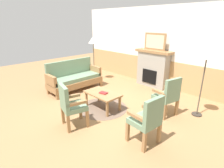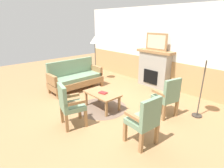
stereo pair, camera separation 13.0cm
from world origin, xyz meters
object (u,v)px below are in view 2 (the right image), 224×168
object	(u,v)px
book_on_table	(103,93)
armchair_front_left	(69,103)
framed_picture	(156,42)
coffee_table	(102,95)
fireplace	(154,68)
couch	(76,78)
armchair_by_window_left	(145,119)
floor_lamp_by_couch	(95,43)
floor_lamp_by_chairs	(207,58)
armchair_near_fireplace	(167,96)

from	to	relation	value
book_on_table	armchair_front_left	world-z (taller)	armchair_front_left
framed_picture	coffee_table	size ratio (longest dim) A/B	0.83
fireplace	couch	world-z (taller)	fireplace
armchair_by_window_left	armchair_front_left	world-z (taller)	same
book_on_table	armchair_by_window_left	xyz separation A→B (m)	(1.63, -0.37, 0.08)
armchair_by_window_left	fireplace	bearing A→B (deg)	122.18
floor_lamp_by_couch	fireplace	bearing A→B (deg)	28.39
armchair_front_left	floor_lamp_by_chairs	size ratio (longest dim) A/B	0.58
book_on_table	armchair_by_window_left	world-z (taller)	armchair_by_window_left
armchair_near_fireplace	armchair_front_left	bearing A→B (deg)	-121.60
floor_lamp_by_chairs	armchair_front_left	bearing A→B (deg)	-124.78
couch	floor_lamp_by_couch	world-z (taller)	floor_lamp_by_couch
coffee_table	book_on_table	size ratio (longest dim) A/B	4.72
armchair_by_window_left	book_on_table	bearing A→B (deg)	167.21
fireplace	armchair_by_window_left	world-z (taller)	fireplace
armchair_by_window_left	armchair_front_left	size ratio (longest dim) A/B	1.00
floor_lamp_by_couch	floor_lamp_by_chairs	bearing A→B (deg)	0.91
framed_picture	couch	bearing A→B (deg)	-126.11
book_on_table	floor_lamp_by_couch	distance (m)	2.72
framed_picture	armchair_by_window_left	size ratio (longest dim) A/B	0.82
armchair_front_left	couch	bearing A→B (deg)	145.42
coffee_table	armchair_near_fireplace	distance (m)	1.64
coffee_table	floor_lamp_by_couch	size ratio (longest dim) A/B	0.57
framed_picture	armchair_front_left	size ratio (longest dim) A/B	0.82
book_on_table	armchair_front_left	size ratio (longest dim) A/B	0.21
couch	floor_lamp_by_couch	distance (m)	1.59
fireplace	armchair_front_left	distance (m)	3.51
fireplace	framed_picture	bearing A→B (deg)	90.00
book_on_table	armchair_near_fireplace	bearing A→B (deg)	33.88
armchair_by_window_left	floor_lamp_by_couch	xyz separation A→B (m)	(-3.74, 1.75, 0.91)
fireplace	armchair_by_window_left	size ratio (longest dim) A/B	1.33
armchair_front_left	floor_lamp_by_couch	xyz separation A→B (m)	(-2.24, 2.44, 0.91)
armchair_near_fireplace	armchair_front_left	size ratio (longest dim) A/B	1.00
armchair_near_fireplace	floor_lamp_by_couch	bearing A→B (deg)	171.84
coffee_table	floor_lamp_by_couch	distance (m)	2.70
fireplace	armchair_front_left	world-z (taller)	fireplace
coffee_table	armchair_by_window_left	world-z (taller)	armchair_by_window_left
book_on_table	floor_lamp_by_chairs	world-z (taller)	floor_lamp_by_chairs
armchair_front_left	floor_lamp_by_chairs	xyz separation A→B (m)	(1.74, 2.50, 0.91)
armchair_by_window_left	floor_lamp_by_couch	bearing A→B (deg)	154.90
fireplace	couch	xyz separation A→B (m)	(-1.61, -2.20, -0.26)
floor_lamp_by_couch	floor_lamp_by_chairs	world-z (taller)	same
armchair_near_fireplace	floor_lamp_by_couch	size ratio (longest dim) A/B	0.58
coffee_table	floor_lamp_by_couch	bearing A→B (deg)	146.34
armchair_by_window_left	armchair_near_fireplace	bearing A→B (deg)	103.47
fireplace	floor_lamp_by_couch	size ratio (longest dim) A/B	0.77
fireplace	floor_lamp_by_chairs	world-z (taller)	floor_lamp_by_chairs
book_on_table	armchair_front_left	xyz separation A→B (m)	(0.13, -1.05, 0.08)
armchair_near_fireplace	armchair_front_left	distance (m)	2.28
coffee_table	armchair_near_fireplace	xyz separation A→B (m)	(1.37, 0.88, 0.15)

